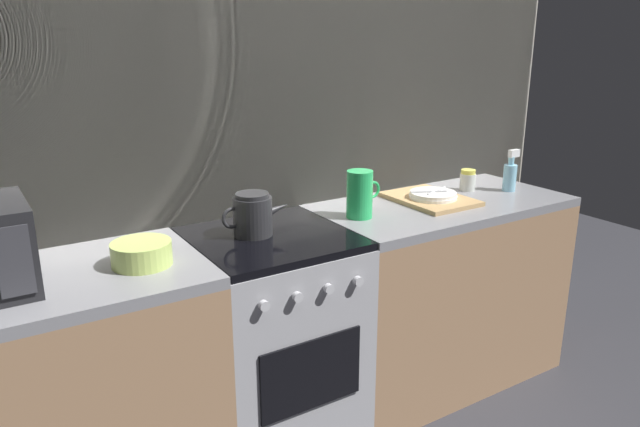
% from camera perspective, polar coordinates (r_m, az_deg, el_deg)
% --- Properties ---
extents(back_wall, '(3.60, 0.05, 2.40)m').
position_cam_1_polar(back_wall, '(2.50, -8.43, 6.51)').
color(back_wall, '#B2AD9E').
rests_on(back_wall, ground_plane).
extents(counter_left, '(1.20, 0.60, 0.90)m').
position_cam_1_polar(counter_left, '(2.27, -26.01, -16.71)').
color(counter_left, '#997251').
rests_on(counter_left, ground_plane).
extents(stove_unit, '(0.60, 0.63, 0.90)m').
position_cam_1_polar(stove_unit, '(2.47, -4.53, -12.00)').
color(stove_unit, '#9E9EA3').
rests_on(stove_unit, ground_plane).
extents(counter_right, '(1.20, 0.60, 0.90)m').
position_cam_1_polar(counter_right, '(2.95, 11.21, -7.29)').
color(counter_right, '#997251').
rests_on(counter_right, ground_plane).
extents(kettle, '(0.28, 0.15, 0.17)m').
position_cam_1_polar(kettle, '(2.28, -6.45, -0.11)').
color(kettle, '#262628').
rests_on(kettle, stove_unit).
extents(mixing_bowl, '(0.20, 0.20, 0.08)m').
position_cam_1_polar(mixing_bowl, '(2.07, -16.74, -3.69)').
color(mixing_bowl, '#B7D166').
rests_on(mixing_bowl, counter_left).
extents(pitcher, '(0.16, 0.11, 0.20)m').
position_cam_1_polar(pitcher, '(2.49, 3.85, 1.87)').
color(pitcher, green).
rests_on(pitcher, counter_right).
extents(dish_pile, '(0.30, 0.40, 0.06)m').
position_cam_1_polar(dish_pile, '(2.79, 10.60, 1.52)').
color(dish_pile, tan).
rests_on(dish_pile, counter_right).
extents(spice_jar, '(0.08, 0.08, 0.10)m').
position_cam_1_polar(spice_jar, '(3.01, 13.99, 3.11)').
color(spice_jar, silver).
rests_on(spice_jar, counter_right).
extents(spray_bottle, '(0.08, 0.06, 0.20)m').
position_cam_1_polar(spray_bottle, '(3.06, 17.78, 3.55)').
color(spray_bottle, '#8CCCE5').
rests_on(spray_bottle, counter_right).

